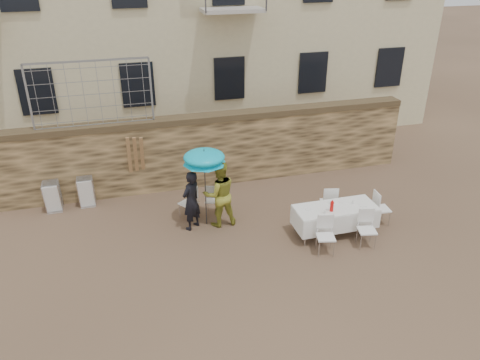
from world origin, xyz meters
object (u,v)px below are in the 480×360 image
object	(u,v)px
table_chair_front_right	(367,229)
table_chair_back	(329,201)
chair_stack_left	(53,193)
umbrella	(204,160)
soda_bottle	(332,206)
table_chair_front_left	(326,236)
woman_dress	(219,194)
couple_chair_right	(213,199)
table_chair_side	(382,208)
banquet_table	(336,209)
chair_stack_right	(86,189)
couple_chair_left	(188,202)
man_suit	(191,201)

from	to	relation	value
table_chair_front_right	table_chair_back	distance (m)	1.58
chair_stack_left	umbrella	bearing A→B (deg)	-26.98
chair_stack_left	soda_bottle	bearing A→B (deg)	-27.03
table_chair_front_left	table_chair_back	size ratio (longest dim) A/B	1.00
table_chair_front_left	chair_stack_left	distance (m)	7.67
woman_dress	umbrella	xyz separation A→B (m)	(-0.35, 0.10, 0.98)
soda_bottle	chair_stack_left	bearing A→B (deg)	152.97
couple_chair_right	table_chair_side	xyz separation A→B (m)	(4.19, -1.68, 0.00)
couple_chair_right	banquet_table	world-z (taller)	couple_chair_right
couple_chair_right	chair_stack_right	world-z (taller)	couple_chair_right
couple_chair_right	table_chair_front_right	xyz separation A→B (m)	(3.29, -2.53, 0.00)
soda_bottle	table_chair_front_right	xyz separation A→B (m)	(0.70, -0.60, -0.43)
couple_chair_right	chair_stack_right	bearing A→B (deg)	-5.06
table_chair_front_right	woman_dress	bearing A→B (deg)	159.97
table_chair_back	table_chair_front_right	bearing A→B (deg)	114.68
table_chair_front_right	table_chair_back	bearing A→B (deg)	112.33
couple_chair_right	chair_stack_left	xyz separation A→B (m)	(-4.28, 1.58, -0.02)
soda_bottle	woman_dress	bearing A→B (deg)	151.51
table_chair_back	chair_stack_right	bearing A→B (deg)	-8.14
soda_bottle	table_chair_front_left	world-z (taller)	soda_bottle
couple_chair_left	banquet_table	bearing A→B (deg)	118.46
couple_chair_left	soda_bottle	xyz separation A→B (m)	(3.29, -1.93, 0.43)
man_suit	umbrella	size ratio (longest dim) A/B	0.82
table_chair_front_left	table_chair_front_right	distance (m)	1.10
man_suit	woman_dress	size ratio (longest dim) A/B	0.90
woman_dress	table_chair_back	world-z (taller)	woman_dress
table_chair_front_left	table_chair_back	bearing A→B (deg)	75.62
couple_chair_left	banquet_table	world-z (taller)	couple_chair_left
table_chair_back	chair_stack_left	world-z (taller)	table_chair_back
table_chair_back	table_chair_side	distance (m)	1.39
woman_dress	banquet_table	bearing A→B (deg)	152.86
couple_chair_right	table_chair_front_left	size ratio (longest dim) A/B	1.00
table_chair_front_left	table_chair_side	bearing A→B (deg)	35.95
table_chair_front_left	chair_stack_right	distance (m)	6.93
woman_dress	banquet_table	size ratio (longest dim) A/B	0.86
table_chair_side	chair_stack_right	world-z (taller)	table_chair_side
woman_dress	umbrella	world-z (taller)	umbrella
banquet_table	table_chair_side	distance (m)	1.43
woman_dress	table_chair_side	world-z (taller)	woman_dress
table_chair_side	chair_stack_right	xyz separation A→B (m)	(-7.58, 3.26, -0.02)
couple_chair_right	umbrella	bearing A→B (deg)	76.26
man_suit	chair_stack_right	distance (m)	3.44
couple_chair_left	chair_stack_left	distance (m)	3.92
couple_chair_left	table_chair_front_left	size ratio (longest dim) A/B	1.00
couple_chair_left	table_chair_front_left	xyz separation A→B (m)	(2.89, -2.53, 0.00)
couple_chair_right	table_chair_front_left	distance (m)	3.35
couple_chair_left	couple_chair_right	distance (m)	0.70
soda_bottle	table_chair_front_right	bearing A→B (deg)	-40.60
banquet_table	table_chair_side	xyz separation A→B (m)	(1.40, 0.10, -0.25)
woman_dress	table_chair_front_left	bearing A→B (deg)	134.28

